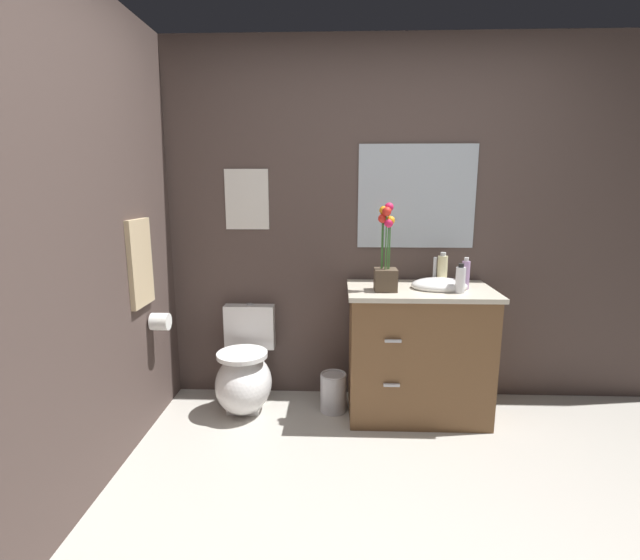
{
  "coord_description": "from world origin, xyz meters",
  "views": [
    {
      "loc": [
        -0.29,
        -1.6,
        1.53
      ],
      "look_at": [
        -0.4,
        1.28,
        0.93
      ],
      "focal_mm": 25.82,
      "sensor_mm": 36.0,
      "label": 1
    }
  ],
  "objects_px": {
    "vanity_cabinet": "(418,350)",
    "hanging_towel": "(140,263)",
    "wall_mirror": "(417,197)",
    "toilet": "(245,375)",
    "lotion_bottle": "(442,270)",
    "wall_poster": "(247,199)",
    "soap_bottle": "(466,274)",
    "toilet_paper_roll": "(160,322)",
    "trash_bin": "(333,392)",
    "flower_vase": "(386,262)",
    "hand_wash_bottle": "(460,280)"
  },
  "relations": [
    {
      "from": "vanity_cabinet",
      "to": "hanging_towel",
      "type": "relative_size",
      "value": 2.02
    },
    {
      "from": "vanity_cabinet",
      "to": "wall_mirror",
      "type": "distance_m",
      "value": 1.04
    },
    {
      "from": "toilet",
      "to": "lotion_bottle",
      "type": "relative_size",
      "value": 3.18
    },
    {
      "from": "toilet",
      "to": "lotion_bottle",
      "type": "distance_m",
      "value": 1.53
    },
    {
      "from": "wall_poster",
      "to": "lotion_bottle",
      "type": "bearing_deg",
      "value": -6.68
    },
    {
      "from": "lotion_bottle",
      "to": "soap_bottle",
      "type": "bearing_deg",
      "value": -49.86
    },
    {
      "from": "hanging_towel",
      "to": "toilet_paper_roll",
      "type": "xyz_separation_m",
      "value": [
        0.06,
        0.1,
        -0.39
      ]
    },
    {
      "from": "toilet",
      "to": "toilet_paper_roll",
      "type": "bearing_deg",
      "value": -158.01
    },
    {
      "from": "soap_bottle",
      "to": "wall_poster",
      "type": "relative_size",
      "value": 0.5
    },
    {
      "from": "toilet",
      "to": "wall_poster",
      "type": "distance_m",
      "value": 1.22
    },
    {
      "from": "trash_bin",
      "to": "wall_mirror",
      "type": "bearing_deg",
      "value": 27.24
    },
    {
      "from": "toilet_paper_roll",
      "to": "hanging_towel",
      "type": "bearing_deg",
      "value": -118.97
    },
    {
      "from": "soap_bottle",
      "to": "lotion_bottle",
      "type": "relative_size",
      "value": 0.95
    },
    {
      "from": "lotion_bottle",
      "to": "flower_vase",
      "type": "bearing_deg",
      "value": -152.69
    },
    {
      "from": "toilet_paper_roll",
      "to": "flower_vase",
      "type": "bearing_deg",
      "value": 4.02
    },
    {
      "from": "wall_poster",
      "to": "trash_bin",
      "type": "bearing_deg",
      "value": -25.21
    },
    {
      "from": "vanity_cabinet",
      "to": "wall_mirror",
      "type": "bearing_deg",
      "value": 90.52
    },
    {
      "from": "hand_wash_bottle",
      "to": "wall_poster",
      "type": "distance_m",
      "value": 1.53
    },
    {
      "from": "hand_wash_bottle",
      "to": "wall_poster",
      "type": "xyz_separation_m",
      "value": [
        -1.39,
        0.41,
        0.47
      ]
    },
    {
      "from": "toilet_paper_roll",
      "to": "hand_wash_bottle",
      "type": "bearing_deg",
      "value": 1.65
    },
    {
      "from": "wall_mirror",
      "to": "toilet_paper_roll",
      "type": "height_order",
      "value": "wall_mirror"
    },
    {
      "from": "flower_vase",
      "to": "soap_bottle",
      "type": "xyz_separation_m",
      "value": [
        0.52,
        0.07,
        -0.09
      ]
    },
    {
      "from": "soap_bottle",
      "to": "toilet_paper_roll",
      "type": "relative_size",
      "value": 1.86
    },
    {
      "from": "soap_bottle",
      "to": "hanging_towel",
      "type": "distance_m",
      "value": 2.02
    },
    {
      "from": "trash_bin",
      "to": "hanging_towel",
      "type": "height_order",
      "value": "hanging_towel"
    },
    {
      "from": "vanity_cabinet",
      "to": "flower_vase",
      "type": "relative_size",
      "value": 1.91
    },
    {
      "from": "hanging_towel",
      "to": "soap_bottle",
      "type": "bearing_deg",
      "value": 7.63
    },
    {
      "from": "trash_bin",
      "to": "hanging_towel",
      "type": "distance_m",
      "value": 1.51
    },
    {
      "from": "toilet",
      "to": "trash_bin",
      "type": "distance_m",
      "value": 0.62
    },
    {
      "from": "toilet",
      "to": "hand_wash_bottle",
      "type": "xyz_separation_m",
      "value": [
        1.39,
        -0.14,
        0.71
      ]
    },
    {
      "from": "lotion_bottle",
      "to": "wall_poster",
      "type": "bearing_deg",
      "value": 173.32
    },
    {
      "from": "lotion_bottle",
      "to": "vanity_cabinet",
      "type": "bearing_deg",
      "value": -139.97
    },
    {
      "from": "soap_bottle",
      "to": "lotion_bottle",
      "type": "height_order",
      "value": "lotion_bottle"
    },
    {
      "from": "flower_vase",
      "to": "trash_bin",
      "type": "bearing_deg",
      "value": 166.9
    },
    {
      "from": "toilet",
      "to": "lotion_bottle",
      "type": "bearing_deg",
      "value": 4.73
    },
    {
      "from": "flower_vase",
      "to": "toilet",
      "type": "bearing_deg",
      "value": 174.13
    },
    {
      "from": "vanity_cabinet",
      "to": "hanging_towel",
      "type": "bearing_deg",
      "value": -171.08
    },
    {
      "from": "flower_vase",
      "to": "hanging_towel",
      "type": "distance_m",
      "value": 1.49
    },
    {
      "from": "flower_vase",
      "to": "trash_bin",
      "type": "xyz_separation_m",
      "value": [
        -0.32,
        0.08,
        -0.92
      ]
    },
    {
      "from": "wall_poster",
      "to": "hanging_towel",
      "type": "relative_size",
      "value": 0.8
    },
    {
      "from": "toilet",
      "to": "wall_mirror",
      "type": "relative_size",
      "value": 0.86
    },
    {
      "from": "vanity_cabinet",
      "to": "toilet_paper_roll",
      "type": "relative_size",
      "value": 9.56
    },
    {
      "from": "hand_wash_bottle",
      "to": "wall_mirror",
      "type": "xyz_separation_m",
      "value": [
        -0.22,
        0.41,
        0.49
      ]
    },
    {
      "from": "toilet",
      "to": "vanity_cabinet",
      "type": "xyz_separation_m",
      "value": [
        1.18,
        -0.03,
        0.2
      ]
    },
    {
      "from": "toilet",
      "to": "wall_poster",
      "type": "xyz_separation_m",
      "value": [
        0.0,
        0.27,
        1.19
      ]
    },
    {
      "from": "toilet",
      "to": "toilet_paper_roll",
      "type": "distance_m",
      "value": 0.68
    },
    {
      "from": "lotion_bottle",
      "to": "wall_poster",
      "type": "xyz_separation_m",
      "value": [
        -1.34,
        0.16,
        0.46
      ]
    },
    {
      "from": "wall_mirror",
      "to": "toilet_paper_roll",
      "type": "xyz_separation_m",
      "value": [
        -1.66,
        -0.46,
        -0.77
      ]
    },
    {
      "from": "flower_vase",
      "to": "vanity_cabinet",
      "type": "bearing_deg",
      "value": 16.39
    },
    {
      "from": "lotion_bottle",
      "to": "wall_mirror",
      "type": "bearing_deg",
      "value": 136.62
    }
  ]
}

